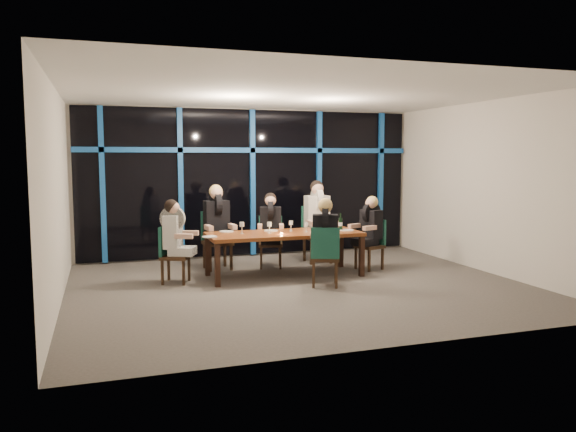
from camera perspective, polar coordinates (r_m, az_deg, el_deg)
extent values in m
plane|color=#5C5651|center=(8.90, 1.23, -7.12)|extent=(7.00, 7.00, 0.00)
cube|color=silver|center=(11.55, -3.77, 3.40)|extent=(7.00, 0.04, 3.00)
cube|color=silver|center=(5.95, 11.00, 0.87)|extent=(7.00, 0.04, 3.00)
cube|color=silver|center=(8.20, -22.47, 1.91)|extent=(0.04, 6.00, 3.00)
cube|color=silver|center=(10.39, 19.77, 2.78)|extent=(0.04, 6.00, 3.00)
cube|color=white|center=(8.72, 1.27, 12.45)|extent=(7.00, 6.00, 0.04)
cube|color=black|center=(11.49, -3.69, 3.39)|extent=(6.86, 0.04, 2.94)
cube|color=#134D9A|center=(11.06, -18.33, 3.00)|extent=(0.10, 0.10, 2.94)
cube|color=#134D9A|center=(11.16, -10.85, 3.22)|extent=(0.10, 0.10, 2.94)
cube|color=#134D9A|center=(11.44, -3.63, 3.38)|extent=(0.10, 0.10, 2.94)
cube|color=#134D9A|center=(11.89, 3.16, 3.48)|extent=(0.10, 0.10, 2.94)
cube|color=#134D9A|center=(12.50, 9.36, 3.53)|extent=(0.10, 0.10, 2.94)
cube|color=#134D9A|center=(11.43, -3.65, 6.69)|extent=(6.86, 0.10, 0.10)
cube|color=#FF2D14|center=(12.10, 0.99, 6.61)|extent=(0.60, 0.05, 0.35)
cube|color=brown|center=(9.51, -0.38, -1.86)|extent=(2.60, 1.00, 0.06)
cube|color=black|center=(8.85, -7.18, -4.97)|extent=(0.08, 0.08, 0.69)
cube|color=black|center=(9.63, 7.49, -4.07)|extent=(0.08, 0.08, 0.69)
cube|color=black|center=(9.70, -8.19, -4.01)|extent=(0.08, 0.08, 0.69)
cube|color=black|center=(10.41, 5.38, -3.28)|extent=(0.08, 0.08, 0.69)
cube|color=#301D10|center=(10.20, -7.18, -2.72)|extent=(0.52, 0.52, 0.06)
cube|color=#195242|center=(10.36, -7.53, -0.96)|extent=(0.49, 0.09, 0.54)
cube|color=#301D10|center=(10.01, -7.92, -4.39)|extent=(0.05, 0.05, 0.45)
cube|color=#301D10|center=(10.11, -5.80, -4.25)|extent=(0.05, 0.05, 0.45)
cube|color=#301D10|center=(10.37, -8.48, -4.03)|extent=(0.05, 0.05, 0.45)
cube|color=#301D10|center=(10.48, -6.43, -3.90)|extent=(0.05, 0.05, 0.45)
cube|color=#301D10|center=(10.29, -1.78, -2.87)|extent=(0.54, 0.54, 0.06)
cube|color=#195242|center=(10.44, -1.79, -1.30)|extent=(0.43, 0.17, 0.48)
cube|color=#301D10|center=(10.16, -2.74, -4.32)|extent=(0.05, 0.05, 0.40)
cube|color=#301D10|center=(10.16, -0.78, -4.31)|extent=(0.05, 0.05, 0.40)
cube|color=#301D10|center=(10.50, -2.73, -3.98)|extent=(0.05, 0.05, 0.40)
cube|color=#301D10|center=(10.50, -0.83, -3.97)|extent=(0.05, 0.05, 0.40)
cube|color=#301D10|center=(10.81, 3.03, -2.10)|extent=(0.50, 0.50, 0.07)
cube|color=#195242|center=(10.98, 2.62, -0.40)|extent=(0.50, 0.06, 0.55)
cube|color=#301D10|center=(10.60, 2.39, -3.72)|extent=(0.04, 0.04, 0.47)
cube|color=#301D10|center=(10.74, 4.40, -3.60)|extent=(0.04, 0.04, 0.47)
cube|color=#301D10|center=(10.97, 1.67, -3.39)|extent=(0.04, 0.04, 0.47)
cube|color=#301D10|center=(11.10, 3.61, -3.28)|extent=(0.04, 0.04, 0.47)
cube|color=#301D10|center=(9.22, -11.34, -4.07)|extent=(0.56, 0.56, 0.06)
cube|color=#195242|center=(9.23, -12.51, -2.47)|extent=(0.21, 0.41, 0.47)
cube|color=#301D10|center=(9.05, -10.56, -5.71)|extent=(0.05, 0.05, 0.40)
cube|color=#301D10|center=(9.38, -10.02, -5.29)|extent=(0.05, 0.05, 0.40)
cube|color=#301D10|center=(9.15, -12.64, -5.63)|extent=(0.05, 0.05, 0.40)
cube|color=#301D10|center=(9.47, -12.03, -5.22)|extent=(0.05, 0.05, 0.40)
cube|color=#301D10|center=(10.23, 8.26, -3.07)|extent=(0.53, 0.53, 0.06)
cube|color=#195242|center=(10.33, 9.01, -1.58)|extent=(0.18, 0.41, 0.47)
cube|color=#301D10|center=(10.27, 6.91, -4.28)|extent=(0.05, 0.05, 0.39)
cube|color=#301D10|center=(10.04, 8.25, -4.54)|extent=(0.05, 0.05, 0.39)
cube|color=#301D10|center=(10.50, 8.24, -4.07)|extent=(0.05, 0.05, 0.39)
cube|color=#301D10|center=(10.27, 9.57, -4.32)|extent=(0.05, 0.05, 0.39)
cube|color=#301D10|center=(8.85, 3.77, -4.30)|extent=(0.57, 0.57, 0.06)
cube|color=#195242|center=(8.61, 3.80, -2.81)|extent=(0.43, 0.21, 0.49)
cube|color=#301D10|center=(9.07, 4.87, -5.57)|extent=(0.05, 0.05, 0.41)
cube|color=#301D10|center=(9.07, 2.63, -5.56)|extent=(0.05, 0.05, 0.41)
cube|color=#301D10|center=(8.73, 4.93, -6.03)|extent=(0.05, 0.05, 0.41)
cube|color=#301D10|center=(8.72, 2.61, -6.02)|extent=(0.05, 0.05, 0.41)
cube|color=black|center=(10.06, -6.98, -2.22)|extent=(0.42, 0.48, 0.15)
cube|color=black|center=(10.18, -7.28, -0.11)|extent=(0.45, 0.29, 0.60)
cylinder|color=black|center=(10.16, -7.30, 1.21)|extent=(0.15, 0.46, 0.45)
sphere|color=tan|center=(10.12, -7.28, 2.29)|extent=(0.23, 0.23, 0.23)
sphere|color=tan|center=(10.16, -7.35, 2.49)|extent=(0.25, 0.25, 0.25)
cube|color=tan|center=(9.89, -8.05, -1.19)|extent=(0.11, 0.33, 0.09)
cube|color=tan|center=(10.01, -5.68, -1.07)|extent=(0.11, 0.33, 0.09)
cube|color=black|center=(10.16, -1.77, -2.44)|extent=(0.45, 0.48, 0.13)
cube|color=black|center=(10.27, -1.79, -0.56)|extent=(0.43, 0.33, 0.54)
cylinder|color=black|center=(10.25, -1.79, 0.62)|extent=(0.20, 0.42, 0.40)
sphere|color=tan|center=(10.22, -1.79, 1.58)|extent=(0.20, 0.20, 0.20)
sphere|color=black|center=(10.25, -1.80, 1.76)|extent=(0.22, 0.22, 0.22)
cube|color=tan|center=(10.05, -2.87, -1.05)|extent=(0.15, 0.30, 0.08)
cube|color=tan|center=(10.05, -0.67, -1.04)|extent=(0.15, 0.30, 0.08)
cube|color=silver|center=(10.67, 3.28, -1.61)|extent=(0.40, 0.47, 0.16)
cube|color=silver|center=(10.79, 2.96, 0.43)|extent=(0.45, 0.27, 0.62)
cylinder|color=silver|center=(10.77, 2.96, 1.72)|extent=(0.11, 0.47, 0.47)
sphere|color=tan|center=(10.74, 3.01, 2.78)|extent=(0.23, 0.23, 0.23)
sphere|color=black|center=(10.78, 2.93, 2.97)|extent=(0.25, 0.25, 0.25)
cube|color=tan|center=(10.49, 2.34, -0.72)|extent=(0.09, 0.33, 0.09)
cube|color=tan|center=(10.65, 4.58, -0.63)|extent=(0.09, 0.33, 0.09)
cube|color=black|center=(9.17, -10.67, -3.50)|extent=(0.50, 0.47, 0.13)
cube|color=black|center=(9.17, -11.62, -1.55)|extent=(0.36, 0.44, 0.53)
cylinder|color=black|center=(9.14, -11.65, -0.25)|extent=(0.40, 0.24, 0.40)
sphere|color=tan|center=(9.12, -11.56, 0.82)|extent=(0.20, 0.20, 0.20)
sphere|color=black|center=(9.13, -11.79, 1.00)|extent=(0.22, 0.22, 0.22)
cube|color=tan|center=(8.93, -10.55, -2.03)|extent=(0.29, 0.18, 0.08)
cube|color=tan|center=(9.30, -9.94, -1.71)|extent=(0.29, 0.18, 0.08)
cube|color=black|center=(10.14, 7.82, -2.61)|extent=(0.48, 0.44, 0.13)
cube|color=black|center=(10.20, 8.44, -0.82)|extent=(0.33, 0.42, 0.52)
cylinder|color=black|center=(10.18, 8.46, 0.32)|extent=(0.40, 0.21, 0.39)
sphere|color=tan|center=(10.15, 8.40, 1.26)|extent=(0.20, 0.20, 0.20)
sphere|color=tan|center=(10.18, 8.55, 1.42)|extent=(0.21, 0.21, 0.21)
cube|color=tan|center=(10.18, 6.81, -1.00)|extent=(0.29, 0.16, 0.07)
cube|color=tan|center=(9.92, 8.30, -1.21)|extent=(0.29, 0.16, 0.07)
cube|color=black|center=(8.95, 3.77, -3.55)|extent=(0.48, 0.51, 0.14)
cube|color=black|center=(8.74, 3.79, -1.64)|extent=(0.45, 0.36, 0.55)
cylinder|color=black|center=(8.72, 3.80, -0.24)|extent=(0.24, 0.42, 0.41)
sphere|color=tan|center=(8.72, 3.81, 0.93)|extent=(0.21, 0.21, 0.21)
sphere|color=tan|center=(8.68, 3.81, 1.10)|extent=(0.22, 0.22, 0.22)
cube|color=tan|center=(8.99, 5.02, -1.90)|extent=(0.18, 0.30, 0.08)
cube|color=tan|center=(8.99, 2.53, -1.88)|extent=(0.18, 0.30, 0.08)
cylinder|color=white|center=(9.63, -6.27, -1.57)|extent=(0.24, 0.24, 0.01)
cylinder|color=white|center=(9.69, -1.75, -1.49)|extent=(0.24, 0.24, 0.01)
cylinder|color=white|center=(10.26, 4.15, -1.09)|extent=(0.24, 0.24, 0.01)
cylinder|color=white|center=(9.04, -7.80, -2.09)|extent=(0.24, 0.24, 0.01)
cylinder|color=white|center=(9.80, 5.98, -1.44)|extent=(0.24, 0.24, 0.01)
cylinder|color=white|center=(9.35, 3.75, -1.77)|extent=(0.24, 0.24, 0.01)
cylinder|color=black|center=(9.81, 5.35, -0.82)|extent=(0.07, 0.07, 0.22)
cylinder|color=black|center=(9.79, 5.36, 0.06)|extent=(0.03, 0.03, 0.08)
cylinder|color=silver|center=(9.81, 5.35, -0.82)|extent=(0.07, 0.07, 0.06)
cylinder|color=silver|center=(9.65, 3.82, -0.99)|extent=(0.11, 0.11, 0.20)
cylinder|color=silver|center=(9.67, 4.15, -0.86)|extent=(0.02, 0.02, 0.14)
cylinder|color=#FF9E4C|center=(9.29, -0.66, -1.78)|extent=(0.04, 0.04, 0.03)
cylinder|color=silver|center=(9.43, -1.90, -1.73)|extent=(0.07, 0.07, 0.01)
cylinder|color=silver|center=(9.42, -1.90, -1.39)|extent=(0.01, 0.01, 0.11)
cylinder|color=silver|center=(9.41, -1.90, -0.83)|extent=(0.07, 0.07, 0.08)
cylinder|color=silver|center=(9.71, 0.30, -1.50)|extent=(0.06, 0.06, 0.01)
cylinder|color=silver|center=(9.70, 0.30, -1.19)|extent=(0.01, 0.01, 0.10)
cylinder|color=silver|center=(9.69, 0.30, -0.68)|extent=(0.07, 0.07, 0.07)
cylinder|color=white|center=(9.59, 1.87, -1.60)|extent=(0.06, 0.06, 0.01)
cylinder|color=white|center=(9.58, 1.87, -1.33)|extent=(0.01, 0.01, 0.09)
cylinder|color=white|center=(9.57, 1.87, -0.88)|extent=(0.06, 0.06, 0.06)
cylinder|color=silver|center=(9.38, -4.70, -1.78)|extent=(0.07, 0.07, 0.01)
cylinder|color=silver|center=(9.37, -4.70, -1.42)|extent=(0.01, 0.01, 0.11)
cylinder|color=silver|center=(9.36, -4.71, -0.85)|extent=(0.08, 0.08, 0.08)
cylinder|color=silver|center=(10.00, 4.24, -1.30)|extent=(0.07, 0.07, 0.01)
cylinder|color=silver|center=(9.99, 4.24, -0.97)|extent=(0.01, 0.01, 0.11)
cylinder|color=silver|center=(9.98, 4.24, -0.43)|extent=(0.07, 0.07, 0.08)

